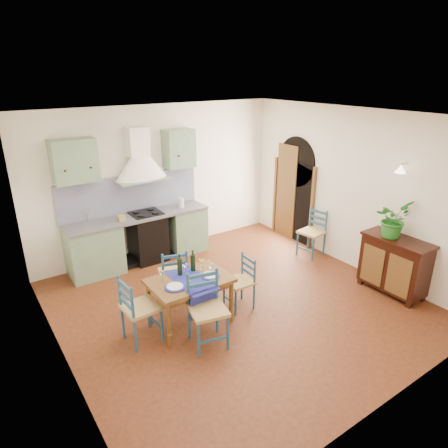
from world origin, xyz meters
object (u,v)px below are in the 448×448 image
(sideboard, at_px, (394,263))
(dining_table, at_px, (190,284))
(chair_near, at_px, (207,309))
(potted_plant, at_px, (393,219))

(sideboard, bearing_deg, dining_table, 160.47)
(dining_table, xyz_separation_m, chair_near, (-0.04, -0.50, -0.11))
(chair_near, bearing_deg, dining_table, 84.93)
(chair_near, height_order, potted_plant, potted_plant)
(potted_plant, bearing_deg, sideboard, -75.23)
(dining_table, height_order, potted_plant, potted_plant)
(chair_near, bearing_deg, sideboard, -10.78)
(sideboard, height_order, potted_plant, potted_plant)
(potted_plant, bearing_deg, dining_table, 162.42)
(chair_near, distance_m, potted_plant, 3.21)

